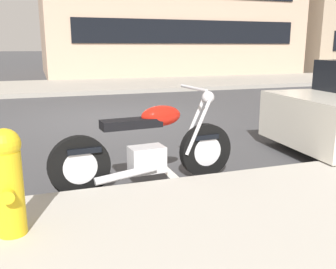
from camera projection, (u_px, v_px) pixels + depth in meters
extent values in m
plane|color=#3D3D3F|center=(112.00, 119.00, 8.45)|extent=(260.00, 260.00, 0.00)
cube|color=gray|center=(326.00, 78.00, 18.59)|extent=(120.00, 5.00, 0.14)
cube|color=silver|center=(166.00, 170.00, 4.97)|extent=(0.12, 2.20, 0.01)
cylinder|color=black|center=(205.00, 150.00, 4.67)|extent=(0.68, 0.17, 0.67)
cylinder|color=silver|center=(205.00, 150.00, 4.67)|extent=(0.38, 0.15, 0.37)
cylinder|color=black|center=(79.00, 166.00, 4.05)|extent=(0.68, 0.17, 0.67)
cylinder|color=silver|center=(79.00, 166.00, 4.05)|extent=(0.38, 0.15, 0.37)
cube|color=silver|center=(147.00, 159.00, 4.36)|extent=(0.42, 0.29, 0.30)
cube|color=black|center=(131.00, 123.00, 4.19)|extent=(0.70, 0.28, 0.10)
ellipsoid|color=#B7190F|center=(161.00, 116.00, 4.32)|extent=(0.50, 0.28, 0.24)
cube|color=black|center=(83.00, 149.00, 4.03)|extent=(0.37, 0.21, 0.06)
cube|color=black|center=(204.00, 136.00, 4.62)|extent=(0.33, 0.19, 0.06)
cylinder|color=silver|center=(193.00, 125.00, 4.60)|extent=(0.34, 0.07, 0.65)
cylinder|color=silver|center=(198.00, 128.00, 4.47)|extent=(0.34, 0.07, 0.65)
cylinder|color=silver|center=(194.00, 88.00, 4.42)|extent=(0.09, 0.62, 0.04)
sphere|color=silver|center=(208.00, 97.00, 4.52)|extent=(0.15, 0.15, 0.15)
cylinder|color=silver|center=(126.00, 174.00, 4.14)|extent=(0.71, 0.15, 0.16)
cylinder|color=black|center=(298.00, 124.00, 6.39)|extent=(0.63, 0.25, 0.62)
cylinder|color=gold|center=(9.00, 194.00, 2.92)|extent=(0.22, 0.22, 0.68)
sphere|color=gold|center=(4.00, 144.00, 2.83)|extent=(0.24, 0.24, 0.24)
cylinder|color=gold|center=(10.00, 184.00, 3.04)|extent=(0.10, 0.08, 0.10)
cylinder|color=gold|center=(8.00, 196.00, 2.78)|extent=(0.10, 0.08, 0.10)
cube|color=black|center=(191.00, 32.00, 18.17)|extent=(11.35, 0.06, 1.10)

